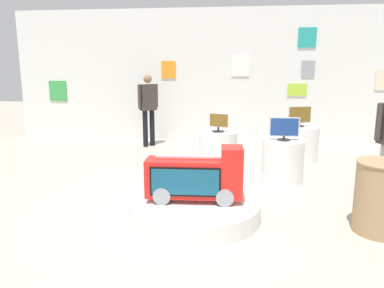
{
  "coord_description": "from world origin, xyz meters",
  "views": [
    {
      "loc": [
        0.78,
        -4.65,
        1.91
      ],
      "look_at": [
        0.15,
        0.52,
        0.83
      ],
      "focal_mm": 34.94,
      "sensor_mm": 36.0,
      "label": 1
    }
  ],
  "objects_px": {
    "tv_on_left_rear": "(218,122)",
    "side_table_round": "(383,197)",
    "novelty_firetruck_tv": "(196,179)",
    "tv_on_center_rear": "(284,128)",
    "tv_on_right_rear": "(300,116)",
    "display_pedestal_left_rear": "(218,150)",
    "shopper_browsing_near_truck": "(148,105)",
    "display_pedestal_center_rear": "(283,161)",
    "main_display_pedestal": "(194,209)",
    "display_pedestal_right_rear": "(298,143)"
  },
  "relations": [
    {
      "from": "novelty_firetruck_tv",
      "to": "display_pedestal_right_rear",
      "type": "distance_m",
      "value": 3.78
    },
    {
      "from": "main_display_pedestal",
      "to": "novelty_firetruck_tv",
      "type": "bearing_deg",
      "value": -12.82
    },
    {
      "from": "display_pedestal_left_rear",
      "to": "shopper_browsing_near_truck",
      "type": "xyz_separation_m",
      "value": [
        -1.79,
        1.81,
        0.67
      ]
    },
    {
      "from": "novelty_firetruck_tv",
      "to": "display_pedestal_left_rear",
      "type": "relative_size",
      "value": 1.71
    },
    {
      "from": "tv_on_left_rear",
      "to": "side_table_round",
      "type": "height_order",
      "value": "tv_on_left_rear"
    },
    {
      "from": "novelty_firetruck_tv",
      "to": "display_pedestal_left_rear",
      "type": "bearing_deg",
      "value": 86.62
    },
    {
      "from": "side_table_round",
      "to": "display_pedestal_left_rear",
      "type": "bearing_deg",
      "value": 128.01
    },
    {
      "from": "novelty_firetruck_tv",
      "to": "tv_on_left_rear",
      "type": "height_order",
      "value": "tv_on_left_rear"
    },
    {
      "from": "tv_on_left_rear",
      "to": "display_pedestal_center_rear",
      "type": "bearing_deg",
      "value": -31.7
    },
    {
      "from": "novelty_firetruck_tv",
      "to": "tv_on_center_rear",
      "type": "height_order",
      "value": "tv_on_center_rear"
    },
    {
      "from": "display_pedestal_right_rear",
      "to": "tv_on_center_rear",
      "type": "bearing_deg",
      "value": -107.8
    },
    {
      "from": "main_display_pedestal",
      "to": "tv_on_left_rear",
      "type": "distance_m",
      "value": 2.6
    },
    {
      "from": "tv_on_center_rear",
      "to": "display_pedestal_right_rear",
      "type": "bearing_deg",
      "value": 72.2
    },
    {
      "from": "novelty_firetruck_tv",
      "to": "display_pedestal_center_rear",
      "type": "distance_m",
      "value": 2.2
    },
    {
      "from": "tv_on_center_rear",
      "to": "shopper_browsing_near_truck",
      "type": "relative_size",
      "value": 0.28
    },
    {
      "from": "tv_on_center_rear",
      "to": "side_table_round",
      "type": "bearing_deg",
      "value": -64.41
    },
    {
      "from": "tv_on_right_rear",
      "to": "display_pedestal_left_rear",
      "type": "bearing_deg",
      "value": -152.77
    },
    {
      "from": "display_pedestal_center_rear",
      "to": "display_pedestal_right_rear",
      "type": "xyz_separation_m",
      "value": [
        0.5,
        1.54,
        0.0
      ]
    },
    {
      "from": "display_pedestal_center_rear",
      "to": "tv_on_right_rear",
      "type": "relative_size",
      "value": 1.42
    },
    {
      "from": "main_display_pedestal",
      "to": "display_pedestal_right_rear",
      "type": "bearing_deg",
      "value": 61.56
    },
    {
      "from": "side_table_round",
      "to": "novelty_firetruck_tv",
      "type": "bearing_deg",
      "value": 176.49
    },
    {
      "from": "tv_on_left_rear",
      "to": "tv_on_right_rear",
      "type": "height_order",
      "value": "tv_on_right_rear"
    },
    {
      "from": "novelty_firetruck_tv",
      "to": "tv_on_right_rear",
      "type": "relative_size",
      "value": 2.49
    },
    {
      "from": "display_pedestal_left_rear",
      "to": "side_table_round",
      "type": "bearing_deg",
      "value": -51.99
    },
    {
      "from": "main_display_pedestal",
      "to": "tv_on_center_rear",
      "type": "height_order",
      "value": "tv_on_center_rear"
    },
    {
      "from": "display_pedestal_left_rear",
      "to": "display_pedestal_right_rear",
      "type": "relative_size",
      "value": 0.9
    },
    {
      "from": "display_pedestal_center_rear",
      "to": "main_display_pedestal",
      "type": "bearing_deg",
      "value": -126.21
    },
    {
      "from": "display_pedestal_right_rear",
      "to": "display_pedestal_left_rear",
      "type": "bearing_deg",
      "value": -152.68
    },
    {
      "from": "main_display_pedestal",
      "to": "display_pedestal_right_rear",
      "type": "height_order",
      "value": "display_pedestal_right_rear"
    },
    {
      "from": "main_display_pedestal",
      "to": "tv_on_right_rear",
      "type": "xyz_separation_m",
      "value": [
        1.8,
        3.32,
        0.81
      ]
    },
    {
      "from": "side_table_round",
      "to": "shopper_browsing_near_truck",
      "type": "bearing_deg",
      "value": 130.84
    },
    {
      "from": "tv_on_center_rear",
      "to": "main_display_pedestal",
      "type": "bearing_deg",
      "value": -126.27
    },
    {
      "from": "display_pedestal_center_rear",
      "to": "display_pedestal_right_rear",
      "type": "height_order",
      "value": "same"
    },
    {
      "from": "novelty_firetruck_tv",
      "to": "tv_on_center_rear",
      "type": "relative_size",
      "value": 2.49
    },
    {
      "from": "tv_on_center_rear",
      "to": "display_pedestal_right_rear",
      "type": "xyz_separation_m",
      "value": [
        0.5,
        1.55,
        -0.56
      ]
    },
    {
      "from": "display_pedestal_center_rear",
      "to": "side_table_round",
      "type": "distance_m",
      "value": 2.13
    },
    {
      "from": "display_pedestal_left_rear",
      "to": "novelty_firetruck_tv",
      "type": "bearing_deg",
      "value": -93.38
    },
    {
      "from": "tv_on_center_rear",
      "to": "tv_on_right_rear",
      "type": "relative_size",
      "value": 1.0
    },
    {
      "from": "display_pedestal_left_rear",
      "to": "tv_on_right_rear",
      "type": "height_order",
      "value": "tv_on_right_rear"
    },
    {
      "from": "tv_on_left_rear",
      "to": "shopper_browsing_near_truck",
      "type": "xyz_separation_m",
      "value": [
        -1.79,
        1.82,
        0.13
      ]
    },
    {
      "from": "display_pedestal_center_rear",
      "to": "tv_on_right_rear",
      "type": "xyz_separation_m",
      "value": [
        0.5,
        1.54,
        0.58
      ]
    },
    {
      "from": "main_display_pedestal",
      "to": "novelty_firetruck_tv",
      "type": "distance_m",
      "value": 0.41
    },
    {
      "from": "tv_on_left_rear",
      "to": "side_table_round",
      "type": "xyz_separation_m",
      "value": [
        2.05,
        -2.62,
        -0.46
      ]
    },
    {
      "from": "display_pedestal_center_rear",
      "to": "display_pedestal_right_rear",
      "type": "relative_size",
      "value": 0.88
    },
    {
      "from": "novelty_firetruck_tv",
      "to": "display_pedestal_center_rear",
      "type": "relative_size",
      "value": 1.75
    },
    {
      "from": "main_display_pedestal",
      "to": "tv_on_left_rear",
      "type": "relative_size",
      "value": 4.46
    },
    {
      "from": "novelty_firetruck_tv",
      "to": "tv_on_left_rear",
      "type": "relative_size",
      "value": 3.23
    },
    {
      "from": "shopper_browsing_near_truck",
      "to": "display_pedestal_center_rear",
      "type": "bearing_deg",
      "value": -40.78
    },
    {
      "from": "tv_on_left_rear",
      "to": "shopper_browsing_near_truck",
      "type": "distance_m",
      "value": 2.55
    },
    {
      "from": "display_pedestal_left_rear",
      "to": "tv_on_left_rear",
      "type": "xyz_separation_m",
      "value": [
        0.0,
        -0.0,
        0.54
      ]
    }
  ]
}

